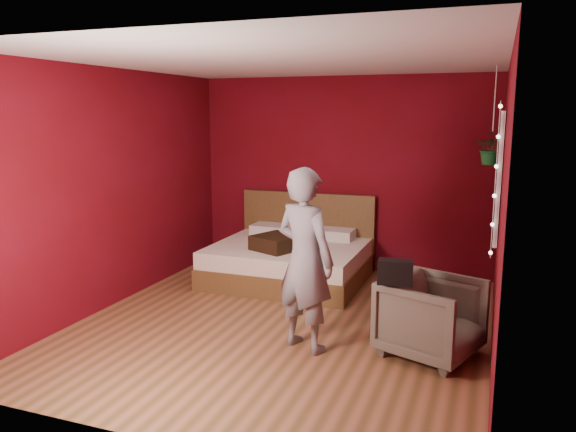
% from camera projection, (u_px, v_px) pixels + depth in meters
% --- Properties ---
extents(floor, '(4.50, 4.50, 0.00)m').
position_uv_depth(floor, '(284.00, 323.00, 5.73)').
color(floor, '#955B3B').
rests_on(floor, ground).
extents(room_walls, '(4.04, 4.54, 2.62)m').
position_uv_depth(room_walls, '(283.00, 159.00, 5.43)').
color(room_walls, maroon).
rests_on(room_walls, ground).
extents(window, '(0.05, 0.97, 1.27)m').
position_uv_depth(window, '(498.00, 175.00, 5.61)').
color(window, white).
rests_on(window, room_walls).
extents(fairy_lights, '(0.04, 0.04, 1.45)m').
position_uv_depth(fairy_lights, '(495.00, 181.00, 5.14)').
color(fairy_lights, silver).
rests_on(fairy_lights, room_walls).
extents(bed, '(1.88, 1.60, 1.04)m').
position_uv_depth(bed, '(291.00, 259.00, 7.21)').
color(bed, brown).
rests_on(bed, ground).
extents(person, '(0.71, 0.59, 1.66)m').
position_uv_depth(person, '(305.00, 260.00, 4.99)').
color(person, slate).
rests_on(person, ground).
extents(armchair, '(0.98, 0.97, 0.70)m').
position_uv_depth(armchair, '(431.00, 318.00, 4.91)').
color(armchair, '#615C4D').
rests_on(armchair, ground).
extents(handbag, '(0.30, 0.17, 0.21)m').
position_uv_depth(handbag, '(395.00, 272.00, 4.68)').
color(handbag, black).
rests_on(handbag, armchair).
extents(throw_pillow, '(0.65, 0.65, 0.18)m').
position_uv_depth(throw_pillow, '(277.00, 243.00, 6.84)').
color(throw_pillow, black).
rests_on(throw_pillow, bed).
extents(hanging_plant, '(0.33, 0.29, 1.03)m').
position_uv_depth(hanging_plant, '(492.00, 148.00, 5.96)').
color(hanging_plant, silver).
rests_on(hanging_plant, room_walls).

